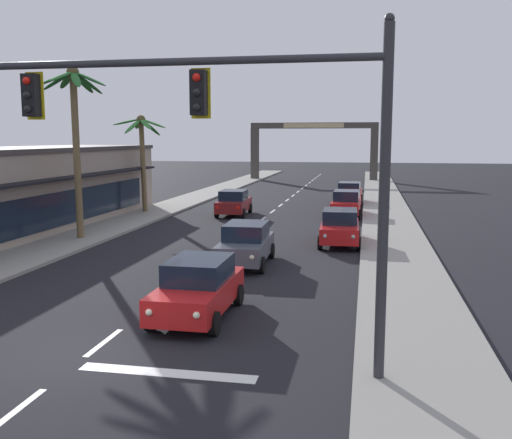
% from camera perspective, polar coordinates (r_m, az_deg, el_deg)
% --- Properties ---
extents(ground_plane, '(220.00, 220.00, 0.00)m').
position_cam_1_polar(ground_plane, '(14.53, -16.36, -12.78)').
color(ground_plane, black).
extents(sidewalk_right, '(3.20, 110.00, 0.14)m').
position_cam_1_polar(sidewalk_right, '(32.45, 13.24, -1.05)').
color(sidewalk_right, gray).
rests_on(sidewalk_right, ground).
extents(sidewalk_left, '(3.20, 110.00, 0.14)m').
position_cam_1_polar(sidewalk_left, '(35.38, -12.89, -0.29)').
color(sidewalk_left, gray).
rests_on(sidewalk_left, ground).
extents(lane_markings, '(4.28, 88.98, 0.01)m').
position_cam_1_polar(lane_markings, '(33.58, 0.50, -0.64)').
color(lane_markings, silver).
rests_on(lane_markings, ground).
extents(traffic_signal_mast, '(12.00, 0.40, 7.46)m').
position_cam_1_polar(traffic_signal_mast, '(12.22, -5.06, 9.15)').
color(traffic_signal_mast, '#2D2D33').
rests_on(traffic_signal_mast, ground).
extents(sedan_lead_at_stop_bar, '(1.96, 4.46, 1.68)m').
position_cam_1_polar(sedan_lead_at_stop_bar, '(16.65, -5.73, -6.71)').
color(sedan_lead_at_stop_bar, red).
rests_on(sedan_lead_at_stop_bar, ground).
extents(sedan_third_in_queue, '(2.04, 4.49, 1.68)m').
position_cam_1_polar(sedan_third_in_queue, '(23.33, -1.02, -2.40)').
color(sedan_third_in_queue, '#4C515B').
rests_on(sedan_third_in_queue, ground).
extents(sedan_oncoming_far, '(2.09, 4.51, 1.68)m').
position_cam_1_polar(sedan_oncoming_far, '(38.14, -2.21, 1.69)').
color(sedan_oncoming_far, maroon).
rests_on(sedan_oncoming_far, ground).
extents(sedan_parked_nearest_kerb, '(2.03, 4.48, 1.68)m').
position_cam_1_polar(sedan_parked_nearest_kerb, '(38.14, 8.91, 1.60)').
color(sedan_parked_nearest_kerb, red).
rests_on(sedan_parked_nearest_kerb, ground).
extents(sedan_parked_mid_kerb, '(2.06, 4.49, 1.68)m').
position_cam_1_polar(sedan_parked_mid_kerb, '(45.31, 9.19, 2.60)').
color(sedan_parked_mid_kerb, red).
rests_on(sedan_parked_mid_kerb, ground).
extents(sedan_parked_far_kerb, '(2.05, 4.49, 1.68)m').
position_cam_1_polar(sedan_parked_far_kerb, '(28.00, 8.29, -0.72)').
color(sedan_parked_far_kerb, red).
rests_on(sedan_parked_far_kerb, ground).
extents(palm_left_second, '(3.31, 3.33, 8.51)m').
position_cam_1_polar(palm_left_second, '(29.82, -17.49, 9.62)').
color(palm_left_second, brown).
rests_on(palm_left_second, ground).
extents(palm_left_third, '(3.83, 3.43, 6.59)m').
position_cam_1_polar(palm_left_third, '(39.64, -11.19, 7.46)').
color(palm_left_third, brown).
rests_on(palm_left_third, ground).
extents(storefront_strip_left, '(7.05, 25.73, 4.56)m').
position_cam_1_polar(storefront_strip_left, '(33.87, -22.79, 2.69)').
color(storefront_strip_left, gray).
rests_on(storefront_strip_left, ground).
extents(town_gateway_arch, '(15.28, 0.90, 6.90)m').
position_cam_1_polar(town_gateway_arch, '(70.35, 5.70, 7.54)').
color(town_gateway_arch, '#423D38').
rests_on(town_gateway_arch, ground).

